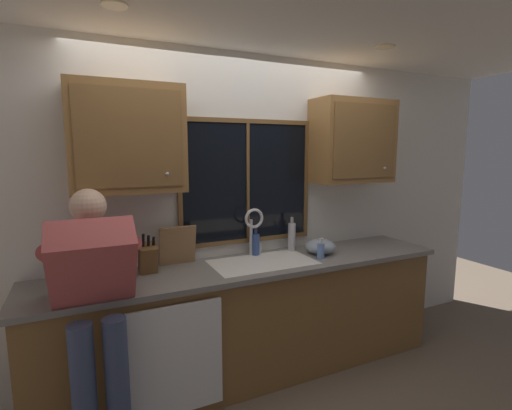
% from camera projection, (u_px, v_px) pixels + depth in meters
% --- Properties ---
extents(back_wall, '(5.55, 0.12, 2.55)m').
position_uv_depth(back_wall, '(235.00, 211.00, 3.14)').
color(back_wall, silver).
rests_on(back_wall, floor).
extents(ceiling_downlight_left, '(0.14, 0.14, 0.01)m').
position_uv_depth(ceiling_downlight_left, '(115.00, 5.00, 1.96)').
color(ceiling_downlight_left, '#FFEAB2').
extents(ceiling_downlight_right, '(0.14, 0.14, 0.01)m').
position_uv_depth(ceiling_downlight_right, '(385.00, 47.00, 2.76)').
color(ceiling_downlight_right, '#FFEAB2').
extents(window_glass, '(1.10, 0.02, 0.95)m').
position_uv_depth(window_glass, '(247.00, 182.00, 3.07)').
color(window_glass, black).
extents(window_frame_top, '(1.17, 0.02, 0.04)m').
position_uv_depth(window_frame_top, '(248.00, 121.00, 2.99)').
color(window_frame_top, brown).
extents(window_frame_bottom, '(1.17, 0.02, 0.04)m').
position_uv_depth(window_frame_bottom, '(248.00, 240.00, 3.14)').
color(window_frame_bottom, brown).
extents(window_frame_left, '(0.04, 0.02, 0.95)m').
position_uv_depth(window_frame_left, '(180.00, 185.00, 2.82)').
color(window_frame_left, brown).
extents(window_frame_right, '(0.03, 0.02, 0.95)m').
position_uv_depth(window_frame_right, '(306.00, 180.00, 3.30)').
color(window_frame_right, brown).
extents(window_mullion_center, '(0.02, 0.02, 0.95)m').
position_uv_depth(window_mullion_center, '(248.00, 182.00, 3.06)').
color(window_mullion_center, brown).
extents(lower_cabinet_run, '(3.15, 0.58, 0.88)m').
position_uv_depth(lower_cabinet_run, '(253.00, 322.00, 2.94)').
color(lower_cabinet_run, brown).
rests_on(lower_cabinet_run, floor).
extents(countertop, '(3.21, 0.62, 0.04)m').
position_uv_depth(countertop, '(254.00, 266.00, 2.86)').
color(countertop, slate).
rests_on(countertop, lower_cabinet_run).
extents(dishwasher_front, '(0.60, 0.02, 0.74)m').
position_uv_depth(dishwasher_front, '(177.00, 360.00, 2.37)').
color(dishwasher_front, white).
extents(upper_cabinet_left, '(0.73, 0.36, 0.72)m').
position_uv_depth(upper_cabinet_left, '(127.00, 139.00, 2.48)').
color(upper_cabinet_left, olive).
extents(upper_cabinet_right, '(0.73, 0.36, 0.72)m').
position_uv_depth(upper_cabinet_right, '(353.00, 142.00, 3.28)').
color(upper_cabinet_right, olive).
extents(sink, '(0.80, 0.46, 0.21)m').
position_uv_depth(sink, '(263.00, 274.00, 2.91)').
color(sink, white).
rests_on(sink, lower_cabinet_run).
extents(faucet, '(0.18, 0.09, 0.40)m').
position_uv_depth(faucet, '(254.00, 226.00, 3.03)').
color(faucet, silver).
rests_on(faucet, countertop).
extents(person_standing, '(0.53, 0.69, 1.56)m').
position_uv_depth(person_standing, '(95.00, 297.00, 2.10)').
color(person_standing, '#384260').
rests_on(person_standing, floor).
extents(knife_block, '(0.12, 0.18, 0.32)m').
position_uv_depth(knife_block, '(148.00, 258.00, 2.62)').
color(knife_block, brown).
rests_on(knife_block, countertop).
extents(cutting_board, '(0.28, 0.08, 0.30)m').
position_uv_depth(cutting_board, '(178.00, 246.00, 2.81)').
color(cutting_board, '#997047').
rests_on(cutting_board, countertop).
extents(mixing_bowl, '(0.26, 0.26, 0.13)m').
position_uv_depth(mixing_bowl, '(321.00, 247.00, 3.14)').
color(mixing_bowl, '#8C99A8').
rests_on(mixing_bowl, countertop).
extents(soap_dispenser, '(0.06, 0.07, 0.17)m').
position_uv_depth(soap_dispenser, '(321.00, 250.00, 2.99)').
color(soap_dispenser, '#668CCC').
rests_on(soap_dispenser, countertop).
extents(bottle_green_glass, '(0.06, 0.06, 0.31)m').
position_uv_depth(bottle_green_glass, '(292.00, 236.00, 3.22)').
color(bottle_green_glass, '#B7B7BC').
rests_on(bottle_green_glass, countertop).
extents(bottle_tall_clear, '(0.06, 0.06, 0.23)m').
position_uv_depth(bottle_tall_clear, '(256.00, 244.00, 3.08)').
color(bottle_tall_clear, '#334C8C').
rests_on(bottle_tall_clear, countertop).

